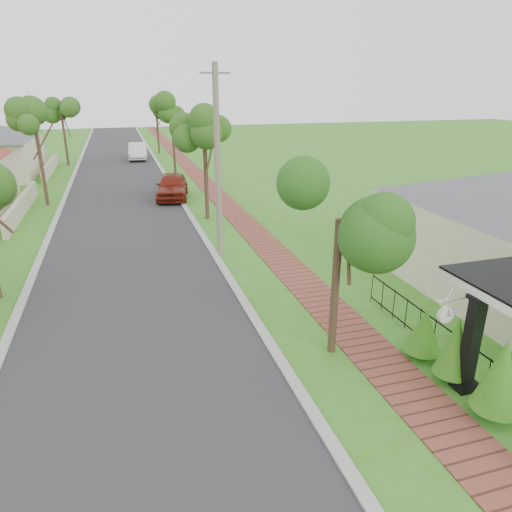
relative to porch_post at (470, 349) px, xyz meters
name	(u,v)px	position (x,y,z in m)	size (l,w,h in m)	color
ground	(274,398)	(-4.55, 1.00, -1.12)	(160.00, 160.00, 0.00)	#40731B
road	(123,207)	(-7.55, 21.00, -1.12)	(7.00, 120.00, 0.02)	#28282B
kerb_right	(182,203)	(-3.90, 21.00, -1.12)	(0.30, 120.00, 0.10)	#9E9E99
kerb_left	(59,212)	(-11.20, 21.00, -1.12)	(0.30, 120.00, 0.10)	#9E9E99
sidewalk	(222,200)	(-1.30, 21.00, -1.12)	(1.50, 120.00, 0.03)	brown
porch_post	(470,349)	(0.00, 0.00, 0.00)	(0.48, 0.48, 2.52)	black
picket_fence	(450,347)	(0.35, 1.00, -0.59)	(0.03, 8.02, 1.00)	black
street_trees	(116,123)	(-7.42, 27.84, 3.42)	(10.70, 37.65, 5.89)	#382619
hedge_row	(483,374)	(-0.10, -0.61, -0.27)	(0.93, 5.09, 2.08)	#1A5B12
parked_car_red	(172,186)	(-4.30, 22.54, -0.31)	(1.92, 4.78, 1.63)	maroon
parked_car_white	(138,151)	(-5.52, 40.88, -0.31)	(1.71, 4.90, 1.61)	white
near_tree	(340,217)	(-2.35, 2.50, 2.77)	(1.91, 1.91, 4.90)	#382619
utility_pole	(218,164)	(-3.65, 11.00, 2.87)	(1.20, 0.24, 7.86)	slate
station_clock	(446,313)	(-0.49, 0.40, 0.83)	(0.73, 0.13, 0.62)	white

